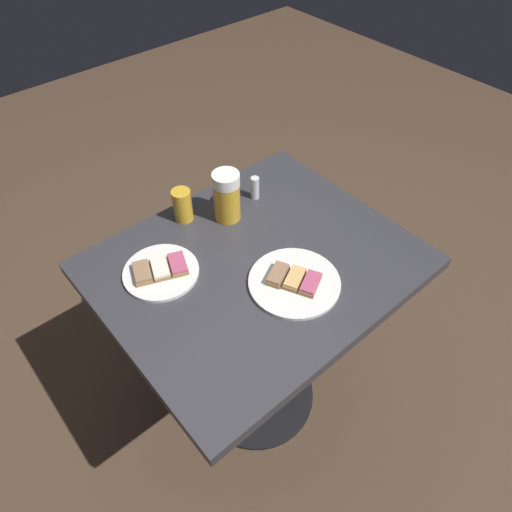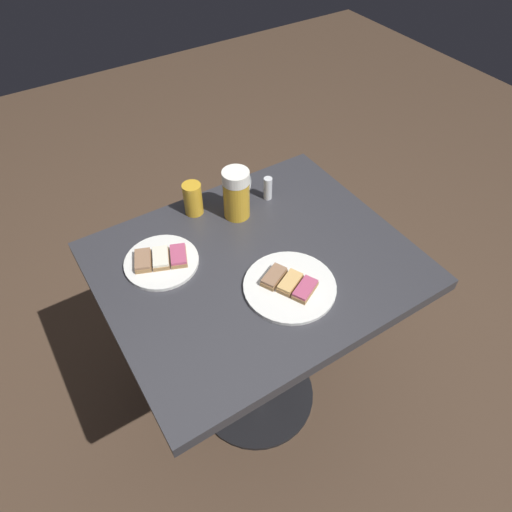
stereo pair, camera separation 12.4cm
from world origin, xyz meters
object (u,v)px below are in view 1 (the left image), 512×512
plate_near (294,281)px  salt_shaker (255,188)px  beer_mug (227,196)px  beer_glass_small (182,205)px  plate_far (161,271)px

plate_near → salt_shaker: salt_shaker is taller
salt_shaker → beer_mug: bearing=-83.4°
beer_mug → beer_glass_small: bearing=-125.8°
plate_near → plate_far: (-0.25, -0.24, 0.00)m
beer_mug → beer_glass_small: (-0.08, -0.11, -0.03)m
plate_far → salt_shaker: bearing=101.1°
plate_near → beer_glass_small: beer_glass_small is taller
plate_far → plate_near: bearing=43.5°
plate_near → beer_glass_small: (-0.39, -0.07, 0.04)m
beer_mug → beer_glass_small: size_ratio=1.54×
beer_mug → salt_shaker: beer_mug is taller
plate_near → salt_shaker: (-0.33, 0.15, 0.03)m
plate_far → beer_mug: (-0.06, 0.28, 0.07)m
beer_mug → plate_near: bearing=-6.3°
plate_far → beer_mug: beer_mug is taller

